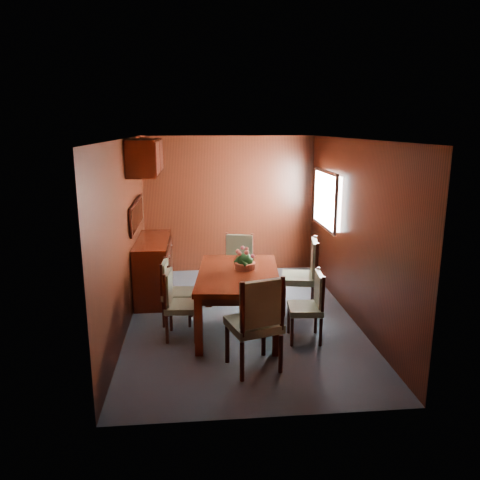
{
  "coord_description": "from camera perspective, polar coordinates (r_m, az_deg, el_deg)",
  "views": [
    {
      "loc": [
        -0.59,
        -5.93,
        2.56
      ],
      "look_at": [
        0.0,
        0.22,
        1.05
      ],
      "focal_mm": 35.0,
      "sensor_mm": 36.0,
      "label": 1
    }
  ],
  "objects": [
    {
      "name": "dining_table",
      "position": [
        5.97,
        -0.21,
        -4.91
      ],
      "size": [
        1.17,
        1.71,
        0.76
      ],
      "rotation": [
        0.0,
        0.0,
        -0.1
      ],
      "color": "#350F06",
      "rests_on": "ground"
    },
    {
      "name": "chair_right_far",
      "position": [
        6.59,
        7.97,
        -3.84
      ],
      "size": [
        0.57,
        0.58,
        1.05
      ],
      "rotation": [
        0.0,
        0.0,
        1.37
      ],
      "color": "black",
      "rests_on": "ground"
    },
    {
      "name": "chair_head",
      "position": [
        4.95,
        2.08,
        -9.58
      ],
      "size": [
        0.63,
        0.62,
        1.08
      ],
      "rotation": [
        0.0,
        0.0,
        0.3
      ],
      "color": "black",
      "rests_on": "ground"
    },
    {
      "name": "chair_left_near",
      "position": [
        5.82,
        -7.73,
        -7.3
      ],
      "size": [
        0.43,
        0.45,
        0.87
      ],
      "rotation": [
        0.0,
        0.0,
        -1.66
      ],
      "color": "black",
      "rests_on": "ground"
    },
    {
      "name": "ground",
      "position": [
        6.48,
        0.19,
        -9.51
      ],
      "size": [
        4.5,
        4.5,
        0.0
      ],
      "primitive_type": "plane",
      "color": "#373F4B",
      "rests_on": "ground"
    },
    {
      "name": "room_shell",
      "position": [
        6.35,
        -1.04,
        5.32
      ],
      "size": [
        3.06,
        4.52,
        2.41
      ],
      "color": "black",
      "rests_on": "ground"
    },
    {
      "name": "sideboard",
      "position": [
        7.27,
        -10.47,
        -3.37
      ],
      "size": [
        0.48,
        1.4,
        0.9
      ],
      "primitive_type": "cube",
      "color": "#350F06",
      "rests_on": "ground"
    },
    {
      "name": "chair_left_far",
      "position": [
        6.27,
        -8.24,
        -5.84
      ],
      "size": [
        0.42,
        0.43,
        0.86
      ],
      "rotation": [
        0.0,
        0.0,
        -1.65
      ],
      "color": "black",
      "rests_on": "ground"
    },
    {
      "name": "chair_right_near",
      "position": [
        5.77,
        8.6,
        -7.53
      ],
      "size": [
        0.43,
        0.45,
        0.87
      ],
      "rotation": [
        0.0,
        0.0,
        1.48
      ],
      "color": "black",
      "rests_on": "ground"
    },
    {
      "name": "flower_centerpiece",
      "position": [
        6.04,
        0.61,
        -2.24
      ],
      "size": [
        0.29,
        0.29,
        0.29
      ],
      "color": "#C3583B",
      "rests_on": "dining_table"
    },
    {
      "name": "chair_foot",
      "position": [
        7.19,
        -0.18,
        -2.68
      ],
      "size": [
        0.54,
        0.52,
        0.95
      ],
      "rotation": [
        0.0,
        0.0,
        2.92
      ],
      "color": "black",
      "rests_on": "ground"
    }
  ]
}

